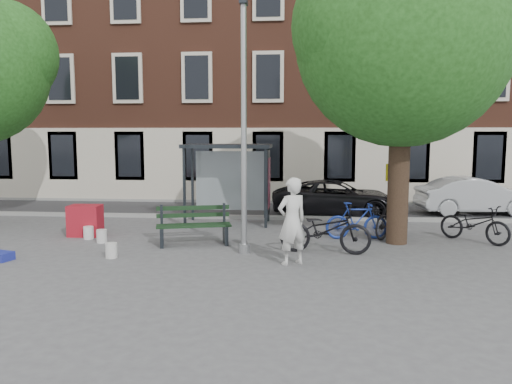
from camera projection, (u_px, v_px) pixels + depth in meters
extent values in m
plane|color=#4C4C4F|center=(244.00, 253.00, 12.44)|extent=(90.00, 90.00, 0.00)
cube|color=#28282B|center=(265.00, 210.00, 19.36)|extent=(40.00, 4.00, 0.01)
cube|color=gray|center=(260.00, 217.00, 17.38)|extent=(40.00, 0.25, 0.12)
cube|color=gray|center=(268.00, 202.00, 21.33)|extent=(40.00, 0.25, 0.12)
cube|color=brown|center=(274.00, 51.00, 24.48)|extent=(30.00, 8.00, 14.00)
cylinder|color=#9EA0A3|center=(244.00, 132.00, 12.09)|extent=(0.14, 0.14, 6.00)
cylinder|color=#9EA0A3|center=(244.00, 248.00, 12.42)|extent=(0.28, 0.28, 0.24)
cube|color=#1E2328|center=(243.00, 2.00, 11.73)|extent=(0.18, 0.35, 0.12)
cylinder|color=black|center=(398.00, 181.00, 13.37)|extent=(0.56, 0.56, 3.40)
sphere|color=#1D4615|center=(403.00, 39.00, 12.93)|extent=(5.60, 5.60, 5.60)
sphere|color=#1D4615|center=(435.00, 22.00, 13.19)|extent=(3.92, 3.92, 3.92)
sphere|color=#1D4615|center=(374.00, 25.00, 12.67)|extent=(4.20, 4.20, 4.20)
sphere|color=#1D4615|center=(420.00, 6.00, 11.96)|extent=(3.64, 3.64, 3.64)
sphere|color=#1D4615|center=(3.00, 53.00, 15.88)|extent=(3.36, 3.36, 3.36)
cube|color=#1E2328|center=(184.00, 188.00, 15.86)|extent=(0.08, 0.08, 2.50)
cube|color=#1E2328|center=(266.00, 189.00, 15.63)|extent=(0.08, 0.08, 2.50)
cube|color=#1E2328|center=(193.00, 184.00, 17.05)|extent=(0.08, 0.08, 2.50)
cube|color=#1E2328|center=(268.00, 185.00, 16.82)|extent=(0.08, 0.08, 2.50)
cube|color=#1E2328|center=(227.00, 146.00, 16.18)|extent=(2.85, 1.45, 0.12)
cube|color=#8C999E|center=(230.00, 181.00, 16.92)|extent=(2.34, 0.04, 2.00)
cube|color=#1E2328|center=(267.00, 183.00, 16.21)|extent=(0.12, 1.14, 2.12)
cube|color=#D84C19|center=(269.00, 183.00, 16.20)|extent=(0.02, 0.90, 1.62)
imported|color=silver|center=(292.00, 221.00, 11.26)|extent=(0.87, 0.79, 1.99)
cube|color=#1E2328|center=(162.00, 237.00, 13.18)|extent=(0.25, 0.62, 0.51)
cube|color=#1E2328|center=(225.00, 234.00, 13.47)|extent=(0.25, 0.62, 0.51)
cube|color=black|center=(194.00, 227.00, 13.10)|extent=(1.94, 0.64, 0.05)
cube|color=black|center=(194.00, 225.00, 13.29)|extent=(1.94, 0.64, 0.05)
cube|color=black|center=(193.00, 224.00, 13.49)|extent=(1.94, 0.64, 0.05)
cube|color=black|center=(193.00, 215.00, 13.58)|extent=(1.92, 0.56, 0.11)
cube|color=black|center=(193.00, 208.00, 13.55)|extent=(1.92, 0.56, 0.11)
imported|color=black|center=(325.00, 230.00, 12.37)|extent=(2.34, 1.05, 1.19)
imported|color=navy|center=(357.00, 221.00, 14.02)|extent=(1.79, 0.67, 1.05)
imported|color=black|center=(474.00, 223.00, 13.66)|extent=(1.89, 1.88, 1.04)
imported|color=black|center=(393.00, 218.00, 14.26)|extent=(1.60, 1.81, 1.14)
imported|color=black|center=(337.00, 198.00, 18.10)|extent=(4.77, 2.49, 1.28)
imported|color=#ABAFB3|center=(475.00, 196.00, 18.35)|extent=(4.27, 1.87, 1.37)
cube|color=maroon|center=(85.00, 221.00, 14.49)|extent=(0.92, 0.63, 0.90)
cube|color=navy|center=(0.00, 256.00, 11.72)|extent=(0.64, 0.53, 0.20)
cylinder|color=silver|center=(89.00, 233.00, 14.07)|extent=(0.30, 0.30, 0.36)
cylinder|color=silver|center=(111.00, 250.00, 11.95)|extent=(0.37, 0.37, 0.36)
cylinder|color=silver|center=(102.00, 236.00, 13.60)|extent=(0.36, 0.36, 0.36)
cylinder|color=#9EA0A3|center=(391.00, 203.00, 13.97)|extent=(0.04, 0.04, 2.06)
cube|color=yellow|center=(392.00, 172.00, 13.87)|extent=(0.37, 0.08, 0.48)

